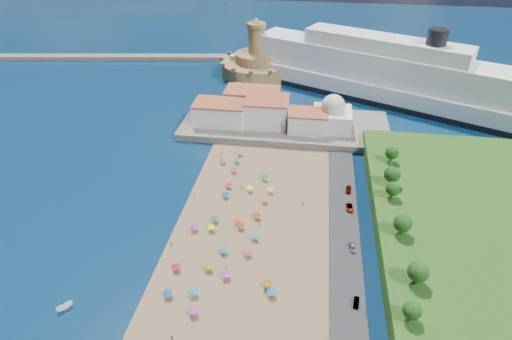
# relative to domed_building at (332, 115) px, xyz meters

# --- Properties ---
(ground) EXTENTS (700.00, 700.00, 0.00)m
(ground) POSITION_rel_domed_building_xyz_m (-30.00, -71.00, -8.97)
(ground) COLOR #071938
(ground) RESTS_ON ground
(terrace) EXTENTS (90.00, 36.00, 3.00)m
(terrace) POSITION_rel_domed_building_xyz_m (-20.00, 2.00, -7.47)
(terrace) COLOR #59544C
(terrace) RESTS_ON ground
(jetty) EXTENTS (18.00, 70.00, 2.40)m
(jetty) POSITION_rel_domed_building_xyz_m (-42.00, 37.00, -7.77)
(jetty) COLOR #59544C
(jetty) RESTS_ON ground
(breakwater) EXTENTS (199.03, 34.77, 2.60)m
(breakwater) POSITION_rel_domed_building_xyz_m (-140.00, 82.00, -7.67)
(breakwater) COLOR #59544C
(breakwater) RESTS_ON ground
(waterfront_buildings) EXTENTS (57.00, 29.00, 11.00)m
(waterfront_buildings) POSITION_rel_domed_building_xyz_m (-33.05, 2.64, -1.10)
(waterfront_buildings) COLOR silver
(waterfront_buildings) RESTS_ON terrace
(domed_building) EXTENTS (16.00, 16.00, 15.00)m
(domed_building) POSITION_rel_domed_building_xyz_m (0.00, 0.00, 0.00)
(domed_building) COLOR silver
(domed_building) RESTS_ON terrace
(fortress) EXTENTS (40.00, 40.00, 32.40)m
(fortress) POSITION_rel_domed_building_xyz_m (-42.00, 67.00, -2.29)
(fortress) COLOR #A38151
(fortress) RESTS_ON ground
(cruise_ship) EXTENTS (165.28, 96.25, 37.39)m
(cruise_ship) POSITION_rel_domed_building_xyz_m (23.99, 44.31, 2.10)
(cruise_ship) COLOR black
(cruise_ship) RESTS_ON ground
(beach_parasols) EXTENTS (31.17, 116.12, 2.20)m
(beach_parasols) POSITION_rel_domed_building_xyz_m (-30.62, -80.49, -6.83)
(beach_parasols) COLOR gray
(beach_parasols) RESTS_ON beach
(beachgoers) EXTENTS (38.47, 98.22, 1.90)m
(beachgoers) POSITION_rel_domed_building_xyz_m (-31.18, -70.61, -7.84)
(beachgoers) COLOR tan
(beachgoers) RESTS_ON beach
(parked_cars) EXTENTS (2.46, 71.29, 1.43)m
(parked_cars) POSITION_rel_domed_building_xyz_m (6.00, -70.80, -7.61)
(parked_cars) COLOR gray
(parked_cars) RESTS_ON promenade
(hillside_trees) EXTENTS (12.72, 102.14, 7.07)m
(hillside_trees) POSITION_rel_domed_building_xyz_m (18.49, -77.77, 0.92)
(hillside_trees) COLOR #382314
(hillside_trees) RESTS_ON hillside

